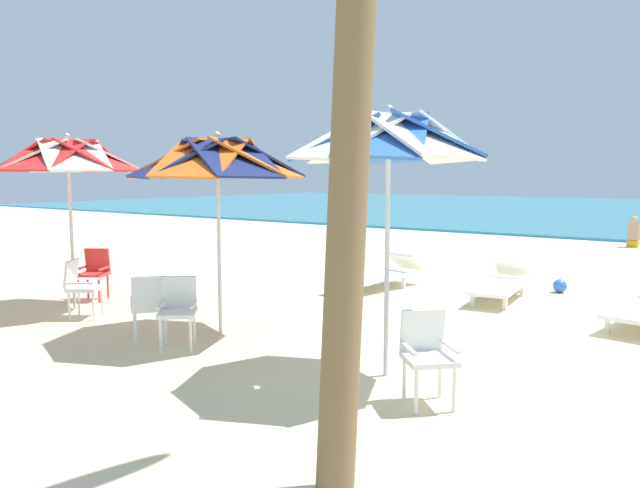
# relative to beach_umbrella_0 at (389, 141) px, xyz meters

# --- Properties ---
(ground_plane) EXTENTS (80.00, 80.00, 0.00)m
(ground_plane) POSITION_rel_beach_umbrella_0_xyz_m (0.69, 3.15, -2.44)
(ground_plane) COLOR beige
(beach_umbrella_0) EXTENTS (2.09, 2.09, 2.81)m
(beach_umbrella_0) POSITION_rel_beach_umbrella_0_xyz_m (0.00, 0.00, 0.00)
(beach_umbrella_0) COLOR silver
(beach_umbrella_0) RESTS_ON ground
(plastic_chair_0) EXTENTS (0.63, 0.63, 0.87)m
(plastic_chair_0) POSITION_rel_beach_umbrella_0_xyz_m (0.69, -0.46, -1.95)
(plastic_chair_0) COLOR white
(plastic_chair_0) RESTS_ON ground
(beach_umbrella_1) EXTENTS (2.30, 2.30, 2.66)m
(beach_umbrella_1) POSITION_rel_beach_umbrella_0_xyz_m (-2.62, 0.19, -0.15)
(beach_umbrella_1) COLOR silver
(beach_umbrella_1) RESTS_ON ground
(plastic_chair_1) EXTENTS (0.63, 0.63, 0.87)m
(plastic_chair_1) POSITION_rel_beach_umbrella_0_xyz_m (-2.60, -0.55, -1.95)
(plastic_chair_1) COLOR white
(plastic_chair_1) RESTS_ON ground
(plastic_chair_2) EXTENTS (0.63, 0.62, 0.87)m
(plastic_chair_2) POSITION_rel_beach_umbrella_0_xyz_m (-3.05, -0.62, -1.95)
(plastic_chair_2) COLOR white
(plastic_chair_2) RESTS_ON ground
(beach_umbrella_2) EXTENTS (2.26, 2.26, 2.75)m
(beach_umbrella_2) POSITION_rel_beach_umbrella_0_xyz_m (-5.58, -0.06, -0.07)
(beach_umbrella_2) COLOR silver
(beach_umbrella_2) RESTS_ON ground
(plastic_chair_3) EXTENTS (0.61, 0.62, 0.87)m
(plastic_chair_3) POSITION_rel_beach_umbrella_0_xyz_m (-5.97, 0.58, -1.95)
(plastic_chair_3) COLOR red
(plastic_chair_3) RESTS_ON ground
(plastic_chair_4) EXTENTS (0.63, 0.62, 0.87)m
(plastic_chair_4) POSITION_rel_beach_umbrella_0_xyz_m (-4.97, -0.33, -1.95)
(plastic_chair_4) COLOR white
(plastic_chair_4) RESTS_ON ground
(sun_lounger_1) EXTENTS (0.84, 2.20, 0.62)m
(sun_lounger_1) POSITION_rel_beach_umbrella_0_xyz_m (-0.35, 4.61, -2.16)
(sun_lounger_1) COLOR white
(sun_lounger_1) RESTS_ON ground
(sun_lounger_2) EXTENTS (1.01, 2.22, 0.62)m
(sun_lounger_2) POSITION_rel_beach_umbrella_0_xyz_m (-2.50, 4.14, -2.16)
(sun_lounger_2) COLOR white
(sun_lounger_2) RESTS_ON ground
(beach_ball) EXTENTS (0.25, 0.25, 0.25)m
(beach_ball) POSITION_rel_beach_umbrella_0_xyz_m (0.30, 5.80, -2.32)
(beach_ball) COLOR blue
(beach_ball) RESTS_ON ground
(beachgoer_seated) EXTENTS (0.30, 0.93, 0.92)m
(beachgoer_seated) POSITION_rel_beach_umbrella_0_xyz_m (0.23, 14.44, -2.15)
(beachgoer_seated) COLOR yellow
(beachgoer_seated) RESTS_ON ground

